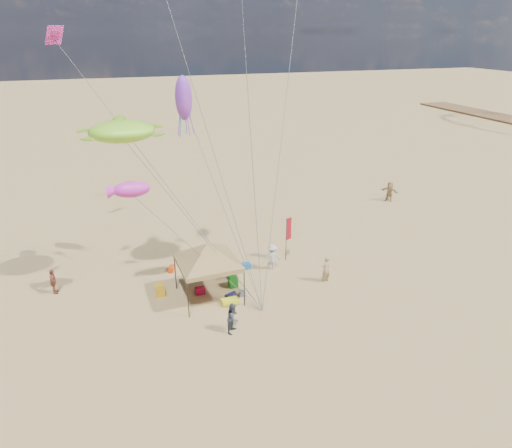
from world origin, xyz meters
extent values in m
plane|color=tan|center=(0.00, 0.00, 0.00)|extent=(280.00, 280.00, 0.00)
cylinder|color=black|center=(-4.47, 4.27, 1.03)|extent=(0.06, 0.06, 2.06)
cylinder|color=black|center=(-1.38, 4.41, 1.03)|extent=(0.06, 0.06, 2.06)
cylinder|color=black|center=(-4.33, 1.18, 1.03)|extent=(0.06, 0.06, 2.06)
cylinder|color=black|center=(-1.24, 1.31, 1.03)|extent=(0.06, 0.06, 2.06)
cube|color=olive|center=(-2.86, 2.79, 2.19)|extent=(3.33, 3.33, 0.25)
pyramid|color=olive|center=(-2.86, 2.79, 3.34)|extent=(6.25, 6.25, 1.03)
cylinder|color=black|center=(2.91, 5.52, 1.50)|extent=(0.04, 0.04, 2.99)
cube|color=#A90D1A|center=(3.12, 5.61, 2.18)|extent=(0.41, 0.19, 1.50)
cube|color=#B80E2C|center=(-3.28, 3.31, 0.19)|extent=(0.54, 0.38, 0.38)
cube|color=#1457A4|center=(0.12, 5.27, 0.19)|extent=(0.54, 0.38, 0.38)
cylinder|color=#0F0E3D|center=(-1.77, 2.23, 0.18)|extent=(0.69, 0.54, 0.36)
cylinder|color=#E3400C|center=(-4.42, 6.46, 0.18)|extent=(0.54, 0.69, 0.36)
cube|color=#167A16|center=(-1.27, 3.44, 0.35)|extent=(0.50, 0.50, 0.70)
cube|color=gold|center=(-5.46, 3.82, 0.35)|extent=(0.50, 0.50, 0.70)
cube|color=slate|center=(-1.09, 2.28, 0.14)|extent=(0.34, 0.30, 0.28)
cube|color=yellow|center=(-1.97, 1.67, 0.20)|extent=(0.90, 0.50, 0.24)
imported|color=tan|center=(4.11, 2.19, 0.86)|extent=(0.72, 0.59, 1.72)
imported|color=#39414E|center=(-2.46, -0.72, 0.80)|extent=(0.96, 0.99, 1.60)
imported|color=beige|center=(1.64, 4.70, 0.85)|extent=(1.13, 0.70, 1.69)
imported|color=#954D39|center=(-11.14, 6.02, 0.75)|extent=(0.49, 0.92, 1.50)
imported|color=tan|center=(15.83, 13.02, 0.89)|extent=(1.41, 1.64, 1.78)
ellipsoid|color=#8EE62C|center=(-6.45, 5.74, 9.03)|extent=(3.83, 3.27, 1.14)
ellipsoid|color=#E130C4|center=(-6.38, 4.02, 6.40)|extent=(2.06, 1.33, 0.84)
ellipsoid|color=#9A3CD9|center=(-2.88, 7.11, 10.40)|extent=(1.12, 1.12, 2.48)
cube|color=#F134BA|center=(-9.38, 12.53, 13.63)|extent=(1.20, 1.17, 1.06)
camera|label=1|loc=(-7.47, -18.84, 13.84)|focal=31.79mm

